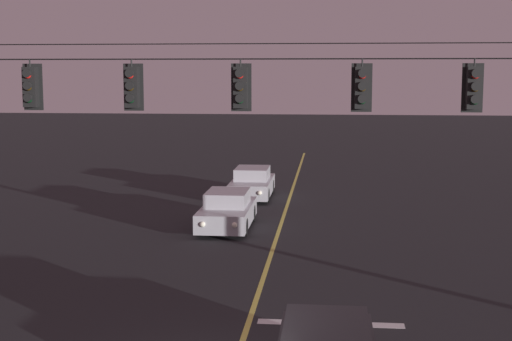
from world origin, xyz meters
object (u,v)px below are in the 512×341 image
object	(u,v)px
car_oncoming_trailing	(252,184)
traffic_light_right_inner	(362,88)
traffic_light_leftmost	(30,87)
traffic_light_centre	(240,87)
traffic_light_left_inner	(132,87)
traffic_light_rightmost	(474,88)
car_oncoming_lead	(227,211)

from	to	relation	value
car_oncoming_trailing	traffic_light_right_inner	bearing A→B (deg)	-75.56
traffic_light_leftmost	traffic_light_centre	distance (m)	5.08
traffic_light_left_inner	traffic_light_rightmost	bearing A→B (deg)	0.00
traffic_light_centre	car_oncoming_lead	bearing A→B (deg)	99.84
traffic_light_right_inner	traffic_light_left_inner	bearing A→B (deg)	180.00
car_oncoming_lead	traffic_light_left_inner	bearing A→B (deg)	-95.19
car_oncoming_trailing	traffic_light_rightmost	bearing A→B (deg)	-67.82
traffic_light_centre	car_oncoming_lead	xyz separation A→B (m)	(-1.70, 9.80, -4.79)
traffic_light_right_inner	car_oncoming_lead	size ratio (longest dim) A/B	0.28
traffic_light_leftmost	traffic_light_right_inner	bearing A→B (deg)	0.00
traffic_light_left_inner	car_oncoming_lead	size ratio (longest dim) A/B	0.28
car_oncoming_lead	car_oncoming_trailing	size ratio (longest dim) A/B	1.00
traffic_light_leftmost	traffic_light_left_inner	bearing A→B (deg)	0.00
traffic_light_leftmost	traffic_light_rightmost	world-z (taller)	same
traffic_light_right_inner	traffic_light_rightmost	bearing A→B (deg)	0.00
car_oncoming_lead	car_oncoming_trailing	xyz separation A→B (m)	(0.21, 6.89, 0.00)
traffic_light_left_inner	traffic_light_rightmost	size ratio (longest dim) A/B	1.00
traffic_light_left_inner	traffic_light_right_inner	size ratio (longest dim) A/B	1.00
traffic_light_leftmost	traffic_light_centre	size ratio (longest dim) A/B	1.00
traffic_light_leftmost	car_oncoming_trailing	world-z (taller)	traffic_light_leftmost
traffic_light_leftmost	traffic_light_right_inner	distance (m)	7.89
traffic_light_leftmost	traffic_light_rightmost	bearing A→B (deg)	0.00
traffic_light_left_inner	car_oncoming_trailing	xyz separation A→B (m)	(1.10, 16.69, -4.79)
traffic_light_rightmost	car_oncoming_trailing	world-z (taller)	traffic_light_rightmost
traffic_light_rightmost	car_oncoming_trailing	bearing A→B (deg)	112.18
traffic_light_left_inner	car_oncoming_lead	xyz separation A→B (m)	(0.89, 9.80, -4.79)
car_oncoming_trailing	traffic_light_leftmost	bearing A→B (deg)	-102.14
traffic_light_rightmost	car_oncoming_lead	distance (m)	12.97
traffic_light_left_inner	traffic_light_rightmost	xyz separation A→B (m)	(7.91, 0.00, 0.00)
traffic_light_left_inner	traffic_light_centre	bearing A→B (deg)	0.00
traffic_light_rightmost	car_oncoming_trailing	xyz separation A→B (m)	(-6.81, 16.69, -4.79)
traffic_light_right_inner	car_oncoming_lead	bearing A→B (deg)	114.70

